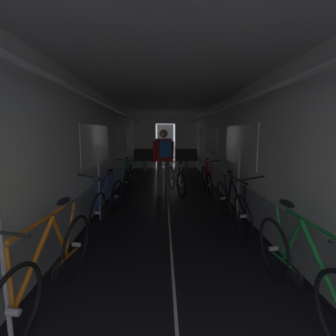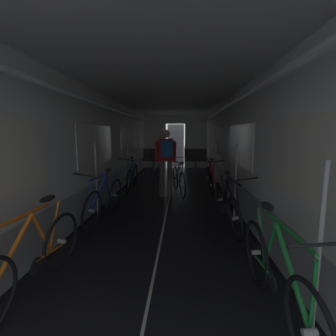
% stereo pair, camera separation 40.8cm
% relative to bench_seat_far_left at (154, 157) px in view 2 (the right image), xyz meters
% --- Properties ---
extents(ground_plane, '(60.00, 60.00, 0.00)m').
position_rel_bench_seat_far_left_xyz_m(ground_plane, '(0.90, -8.07, -0.57)').
color(ground_plane, black).
extents(train_car_shell, '(3.14, 12.34, 2.57)m').
position_rel_bench_seat_far_left_xyz_m(train_car_shell, '(0.90, -4.47, 1.13)').
color(train_car_shell, black).
rests_on(train_car_shell, ground).
extents(bench_seat_far_left, '(0.98, 0.51, 0.95)m').
position_rel_bench_seat_far_left_xyz_m(bench_seat_far_left, '(0.00, 0.00, 0.00)').
color(bench_seat_far_left, gray).
rests_on(bench_seat_far_left, ground).
extents(bench_seat_far_right, '(0.98, 0.51, 0.95)m').
position_rel_bench_seat_far_left_xyz_m(bench_seat_far_right, '(1.80, 0.00, 0.00)').
color(bench_seat_far_right, gray).
rests_on(bench_seat_far_right, ground).
extents(bicycle_teal, '(0.44, 1.69, 0.95)m').
position_rel_bench_seat_far_left_xyz_m(bicycle_teal, '(-0.21, -3.62, -0.19)').
color(bicycle_teal, black).
rests_on(bicycle_teal, ground).
extents(bicycle_orange, '(0.44, 1.69, 0.95)m').
position_rel_bench_seat_far_left_xyz_m(bicycle_orange, '(-0.23, -8.16, -0.19)').
color(bicycle_orange, black).
rests_on(bicycle_orange, ground).
extents(bicycle_black, '(0.45, 1.69, 0.96)m').
position_rel_bench_seat_far_left_xyz_m(bicycle_black, '(1.99, -6.25, -0.19)').
color(bicycle_black, black).
rests_on(bicycle_black, ground).
extents(bicycle_blue, '(0.48, 1.69, 0.95)m').
position_rel_bench_seat_far_left_xyz_m(bicycle_blue, '(-0.20, -6.05, -0.19)').
color(bicycle_blue, black).
rests_on(bicycle_blue, ground).
extents(bicycle_red, '(0.44, 1.69, 0.95)m').
position_rel_bench_seat_far_left_xyz_m(bicycle_red, '(1.98, -3.96, -0.19)').
color(bicycle_red, black).
rests_on(bicycle_red, ground).
extents(bicycle_green, '(0.44, 1.69, 0.95)m').
position_rel_bench_seat_far_left_xyz_m(bicycle_green, '(2.01, -8.30, -0.18)').
color(bicycle_green, black).
rests_on(bicycle_green, ground).
extents(person_cyclist_aisle, '(0.56, 0.44, 1.69)m').
position_rel_bench_seat_far_left_xyz_m(person_cyclist_aisle, '(0.81, -4.32, 0.45)').
color(person_cyclist_aisle, brown).
rests_on(person_cyclist_aisle, ground).
extents(bicycle_white_in_aisle, '(0.50, 1.67, 0.94)m').
position_rel_bench_seat_far_left_xyz_m(bicycle_white_in_aisle, '(1.13, -4.05, -0.18)').
color(bicycle_white_in_aisle, black).
rests_on(bicycle_white_in_aisle, ground).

